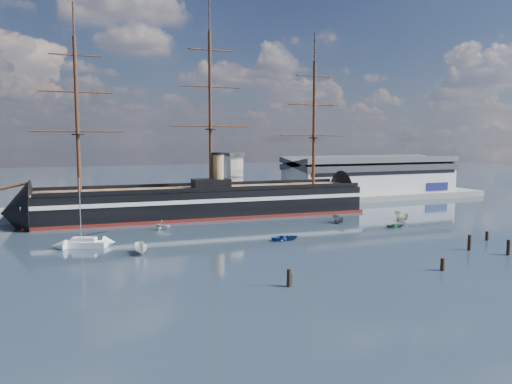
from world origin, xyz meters
name	(u,v)px	position (x,y,z in m)	size (l,w,h in m)	color
ground	(271,225)	(0.00, 40.00, 0.00)	(600.00, 600.00, 0.00)	#253346
quay	(252,205)	(10.00, 76.00, 0.00)	(180.00, 18.00, 2.00)	slate
warehouse	(370,176)	(58.00, 80.00, 7.98)	(63.00, 21.00, 11.60)	#B7BABC
quay_tower	(235,176)	(3.00, 73.00, 9.75)	(5.00, 5.00, 15.00)	silver
warship	(198,202)	(-12.57, 60.00, 4.04)	(113.30, 21.16, 53.94)	black
sailboat	(84,243)	(-43.98, 31.73, 0.87)	(8.85, 5.86, 13.73)	white
motorboat_a	(141,254)	(-34.75, 21.31, 0.00)	(6.38, 2.34, 2.55)	white
motorboat_b	(285,240)	(-4.65, 22.32, 0.00)	(3.64, 1.46, 1.70)	navy
motorboat_c	(339,223)	(17.47, 36.69, 0.00)	(5.97, 2.19, 2.39)	slate
motorboat_d	(163,230)	(-25.65, 44.64, 0.00)	(6.87, 2.98, 2.52)	silver
motorboat_e	(396,227)	(26.63, 25.70, 0.00)	(2.81, 1.12, 1.31)	#2C6342
motorboat_f	(402,220)	(34.83, 33.55, 0.00)	(7.00, 2.57, 2.80)	beige
piling_near_left	(289,287)	(-18.88, -7.65, 0.00)	(0.64, 0.64, 3.30)	black
piling_near_mid	(442,271)	(7.85, -9.40, 0.00)	(0.64, 0.64, 2.74)	black
piling_near_right	(469,250)	(23.44, 0.14, 0.00)	(0.64, 0.64, 3.67)	black
piling_far_right	(487,240)	(34.25, 5.84, 0.00)	(0.64, 0.64, 2.62)	black
piling_extra	(508,255)	(26.85, -5.68, 0.00)	(0.64, 0.64, 3.55)	black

